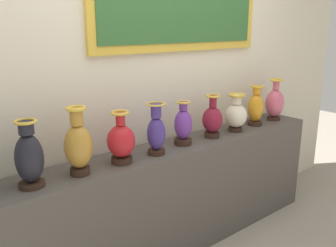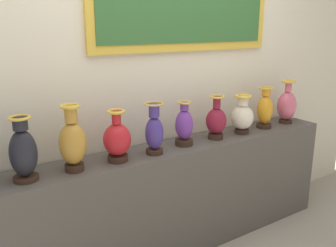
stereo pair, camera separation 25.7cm
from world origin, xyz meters
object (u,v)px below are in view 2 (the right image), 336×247
at_px(vase_crimson, 117,139).
at_px(vase_burgundy, 216,121).
at_px(vase_amber, 265,109).
at_px(vase_rose, 287,105).
at_px(vase_indigo, 154,131).
at_px(vase_violet, 184,126).
at_px(vase_ochre, 73,142).
at_px(vase_onyx, 23,152).
at_px(vase_ivory, 242,116).

height_order(vase_crimson, vase_burgundy, same).
height_order(vase_amber, vase_rose, vase_rose).
distance_m(vase_crimson, vase_burgundy, 0.85).
height_order(vase_burgundy, vase_rose, vase_rose).
distance_m(vase_crimson, vase_indigo, 0.27).
distance_m(vase_burgundy, vase_amber, 0.56).
height_order(vase_burgundy, vase_amber, vase_amber).
distance_m(vase_indigo, vase_rose, 1.42).
xyz_separation_m(vase_violet, vase_burgundy, (0.30, -0.01, 0.00)).
xyz_separation_m(vase_ochre, vase_crimson, (0.29, 0.00, -0.04)).
height_order(vase_ochre, vase_indigo, vase_ochre).
height_order(vase_onyx, vase_violet, vase_onyx).
bearing_deg(vase_indigo, vase_burgundy, 2.85).
xyz_separation_m(vase_ivory, vase_amber, (0.28, 0.02, 0.01)).
xyz_separation_m(vase_ochre, vase_burgundy, (1.14, 0.02, -0.04)).
xyz_separation_m(vase_violet, vase_rose, (1.14, 0.00, 0.02)).
distance_m(vase_ochre, vase_violet, 0.85).
distance_m(vase_onyx, vase_crimson, 0.57).
bearing_deg(vase_ochre, vase_indigo, -0.95).
height_order(vase_violet, vase_rose, vase_rose).
relative_size(vase_crimson, vase_rose, 0.89).
xyz_separation_m(vase_crimson, vase_burgundy, (0.85, 0.02, -0.00)).
xyz_separation_m(vase_ochre, vase_indigo, (0.57, -0.01, -0.02)).
xyz_separation_m(vase_onyx, vase_amber, (1.98, 0.02, -0.01)).
bearing_deg(vase_ochre, vase_amber, 1.06).
bearing_deg(vase_rose, vase_ochre, -178.99).
bearing_deg(vase_onyx, vase_ochre, -2.54).
distance_m(vase_onyx, vase_burgundy, 1.42).
relative_size(vase_onyx, vase_rose, 0.98).
bearing_deg(vase_burgundy, vase_indigo, -177.15).
relative_size(vase_violet, vase_ivory, 1.03).
bearing_deg(vase_burgundy, vase_ivory, -0.99).
distance_m(vase_crimson, vase_amber, 1.41).
bearing_deg(vase_crimson, vase_onyx, 178.95).
xyz_separation_m(vase_violet, vase_amber, (0.85, 0.00, 0.02)).
bearing_deg(vase_ochre, vase_ivory, 0.59).
bearing_deg(vase_violet, vase_onyx, -179.08).
xyz_separation_m(vase_crimson, vase_amber, (1.41, 0.03, 0.01)).
bearing_deg(vase_ivory, vase_violet, 178.40).
relative_size(vase_indigo, vase_amber, 1.01).
relative_size(vase_onyx, vase_violet, 1.15).
bearing_deg(vase_ochre, vase_onyx, 177.46).
relative_size(vase_crimson, vase_ivory, 1.07).
xyz_separation_m(vase_onyx, vase_ivory, (1.70, 0.00, -0.02)).
height_order(vase_ivory, vase_amber, vase_amber).
bearing_deg(vase_indigo, vase_onyx, 178.52).
bearing_deg(vase_burgundy, vase_violet, 177.84).
bearing_deg(vase_amber, vase_indigo, -177.94).
bearing_deg(vase_amber, vase_ochre, -178.94).
bearing_deg(vase_amber, vase_ivory, -176.60).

